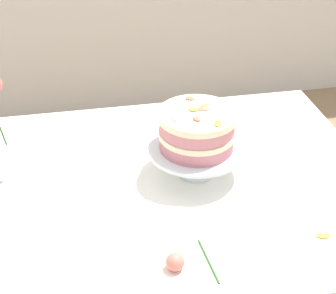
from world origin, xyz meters
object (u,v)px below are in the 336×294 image
layer_cake (197,130)px  dining_table (151,213)px  cake_stand (196,152)px  fallen_rose (176,262)px

layer_cake → dining_table: bearing=-161.2°
layer_cake → cake_stand: bearing=-149.4°
dining_table → cake_stand: size_ratio=4.83×
fallen_rose → cake_stand: bearing=69.8°
dining_table → layer_cake: size_ratio=6.08×
dining_table → layer_cake: layer_cake is taller
dining_table → cake_stand: cake_stand is taller
cake_stand → fallen_rose: size_ratio=1.89×
cake_stand → layer_cake: (0.00, 0.00, 0.08)m
dining_table → fallen_rose: size_ratio=9.13×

